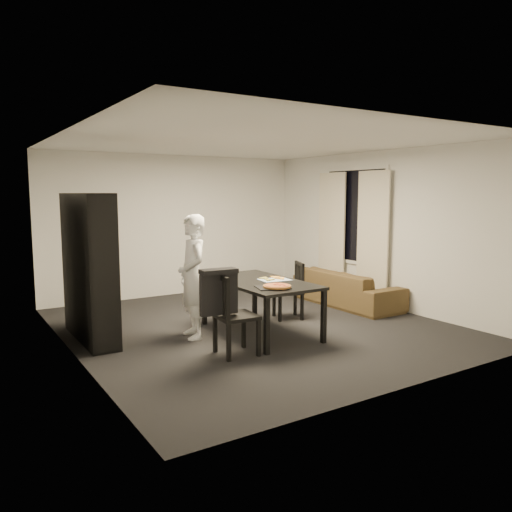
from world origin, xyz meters
TOP-DOWN VIEW (x-y plane):
  - room at (0.00, 0.00)m, footprint 5.01×5.51m
  - window_pane at (2.48, 0.60)m, footprint 0.02×1.40m
  - window_frame at (2.48, 0.60)m, footprint 0.03×1.52m
  - curtain_left at (2.40, 0.08)m, footprint 0.03×0.70m
  - curtain_right at (2.40, 1.12)m, footprint 0.03×0.70m
  - bookshelf at (-2.16, 0.60)m, footprint 0.35×1.50m
  - dining_table at (-0.13, -0.35)m, footprint 0.96×1.74m
  - chair_left at (-0.96, -0.96)m, footprint 0.48×0.48m
  - chair_right at (0.74, 0.07)m, footprint 0.51×0.51m
  - draped_jacket at (-1.09, -0.95)m, footprint 0.45×0.22m
  - person at (-0.99, -0.04)m, footprint 0.47×0.64m
  - baking_tray at (-0.28, -0.86)m, footprint 0.47×0.42m
  - pepperoni_pizza at (-0.25, -0.91)m, footprint 0.35×0.35m
  - kitchen_towel at (0.06, -0.42)m, footprint 0.43×0.34m
  - pizza_slices at (0.06, -0.35)m, footprint 0.46×0.43m
  - sofa at (2.06, 0.31)m, footprint 0.79×2.03m

SIDE VIEW (x-z plane):
  - sofa at x=2.06m, z-range 0.00..0.59m
  - chair_right at x=0.74m, z-range 0.06..0.92m
  - chair_left at x=-0.96m, z-range 0.07..1.03m
  - dining_table at x=-0.13m, z-range 0.30..1.02m
  - kitchen_towel at x=0.06m, z-range 0.72..0.73m
  - baking_tray at x=-0.28m, z-range 0.72..0.74m
  - pizza_slices at x=0.06m, z-range 0.73..0.75m
  - pepperoni_pizza at x=-0.25m, z-range 0.74..0.77m
  - draped_jacket at x=-1.09m, z-range 0.53..1.06m
  - person at x=-0.99m, z-range 0.00..1.63m
  - bookshelf at x=-2.16m, z-range 0.00..1.90m
  - curtain_left at x=2.40m, z-range 0.02..2.27m
  - curtain_right at x=2.40m, z-range 0.02..2.27m
  - room at x=0.00m, z-range 0.00..2.60m
  - window_pane at x=2.48m, z-range 0.70..2.30m
  - window_frame at x=2.48m, z-range 0.64..2.36m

